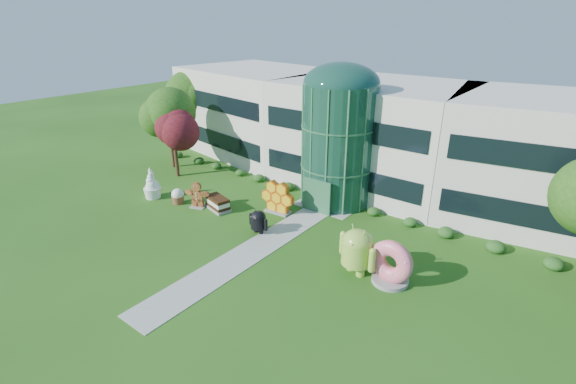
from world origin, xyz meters
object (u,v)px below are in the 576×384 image
Objects in this scene: android_green at (357,248)px; donut at (392,262)px; android_black at (258,220)px; gingerbread at (197,195)px.

donut is at bearing 26.44° from android_green.
gingerbread is (-6.90, 0.28, 0.10)m from android_black.
gingerbread is at bearing -164.62° from android_green.
android_black is at bearing -22.32° from gingerbread.
donut reaches higher than android_black.
donut is 1.16× the size of gingerbread.
android_green reaches higher than gingerbread.
android_green reaches higher than android_black.
android_green is 8.15m from android_black.
android_green is at bearing -167.34° from donut.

